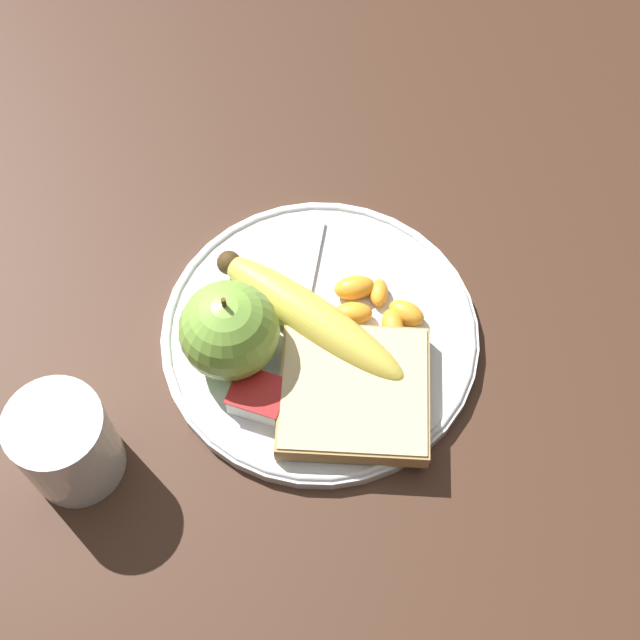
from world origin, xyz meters
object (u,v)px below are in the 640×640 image
juice_glass (67,445)px  apple (229,331)px  bread_slice (354,393)px  plate (320,334)px  banana (308,316)px  jam_packet (258,397)px  fork (300,316)px

juice_glass → apple: 0.15m
bread_slice → juice_glass: bearing=-148.2°
plate → banana: banana is taller
plate → banana: size_ratio=1.40×
jam_packet → apple: bearing=136.1°
juice_glass → apple: apple is taller
apple → fork: (0.04, 0.05, -0.04)m
banana → fork: size_ratio=1.16×
apple → banana: size_ratio=0.47×
banana → jam_packet: size_ratio=4.37×
plate → juice_glass: (-0.14, -0.17, 0.03)m
fork → plate: bearing=60.1°
bread_slice → fork: bearing=139.2°
jam_packet → fork: bearing=86.6°
apple → jam_packet: 0.06m
juice_glass → jam_packet: size_ratio=1.98×
bread_slice → jam_packet: 0.08m
banana → fork: (-0.01, 0.01, -0.02)m
banana → bread_slice: banana is taller
plate → banana: (-0.01, 0.00, 0.02)m
plate → fork: bearing=159.3°
juice_glass → jam_packet: juice_glass is taller
banana → jam_packet: banana is taller
banana → bread_slice: 0.07m
juice_glass → fork: size_ratio=0.52×
juice_glass → fork: bearing=54.7°
bread_slice → plate: bearing=132.6°
apple → jam_packet: bearing=-43.9°
plate → bread_slice: size_ratio=1.85×
juice_glass → apple: bearing=56.2°
bread_slice → jam_packet: size_ratio=3.32×
plate → bread_slice: (0.04, -0.05, 0.02)m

